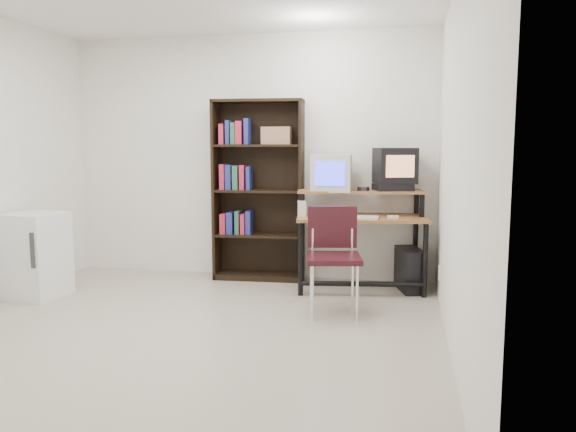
% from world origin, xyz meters
% --- Properties ---
extents(floor, '(4.00, 4.00, 0.01)m').
position_xyz_m(floor, '(0.00, 0.00, -0.01)').
color(floor, '#BBB19B').
rests_on(floor, ground).
extents(back_wall, '(4.00, 0.01, 2.60)m').
position_xyz_m(back_wall, '(0.00, 2.00, 1.30)').
color(back_wall, white).
rests_on(back_wall, floor).
extents(right_wall, '(0.01, 4.00, 2.60)m').
position_xyz_m(right_wall, '(2.00, 0.00, 1.30)').
color(right_wall, white).
rests_on(right_wall, floor).
extents(computer_desk, '(1.33, 0.81, 0.98)m').
position_xyz_m(computer_desk, '(1.25, 1.62, 0.69)').
color(computer_desk, '#9A5F32').
rests_on(computer_desk, floor).
extents(crt_monitor, '(0.40, 0.41, 0.37)m').
position_xyz_m(crt_monitor, '(0.95, 1.68, 1.15)').
color(crt_monitor, beige).
rests_on(crt_monitor, computer_desk).
extents(vcr, '(0.43, 0.37, 0.08)m').
position_xyz_m(vcr, '(1.55, 1.76, 1.01)').
color(vcr, black).
rests_on(vcr, computer_desk).
extents(crt_tv, '(0.47, 0.46, 0.35)m').
position_xyz_m(crt_tv, '(1.56, 1.81, 1.23)').
color(crt_tv, black).
rests_on(crt_tv, vcr).
extents(cd_spindle, '(0.13, 0.13, 0.05)m').
position_xyz_m(cd_spindle, '(1.26, 1.67, 0.99)').
color(cd_spindle, '#26262B').
rests_on(cd_spindle, computer_desk).
extents(keyboard, '(0.47, 0.22, 0.03)m').
position_xyz_m(keyboard, '(1.19, 1.43, 0.74)').
color(keyboard, beige).
rests_on(keyboard, computer_desk).
extents(mousepad, '(0.22, 0.18, 0.01)m').
position_xyz_m(mousepad, '(1.57, 1.55, 0.72)').
color(mousepad, black).
rests_on(mousepad, computer_desk).
extents(mouse, '(0.11, 0.08, 0.03)m').
position_xyz_m(mouse, '(1.56, 1.53, 0.74)').
color(mouse, white).
rests_on(mouse, mousepad).
extents(desk_speaker, '(0.10, 0.09, 0.17)m').
position_xyz_m(desk_speaker, '(0.68, 1.48, 0.80)').
color(desk_speaker, beige).
rests_on(desk_speaker, computer_desk).
extents(pc_tower, '(0.32, 0.49, 0.42)m').
position_xyz_m(pc_tower, '(1.73, 1.65, 0.21)').
color(pc_tower, black).
rests_on(pc_tower, floor).
extents(school_chair, '(0.53, 0.53, 0.90)m').
position_xyz_m(school_chair, '(1.08, 0.79, 0.56)').
color(school_chair, black).
rests_on(school_chair, floor).
extents(bookshelf, '(0.97, 0.38, 1.90)m').
position_xyz_m(bookshelf, '(0.14, 1.86, 0.97)').
color(bookshelf, black).
rests_on(bookshelf, floor).
extents(mini_fridge, '(0.52, 0.53, 0.80)m').
position_xyz_m(mini_fridge, '(-1.72, 0.69, 0.40)').
color(mini_fridge, white).
rests_on(mini_fridge, floor).
extents(wall_outlet, '(0.02, 0.08, 0.12)m').
position_xyz_m(wall_outlet, '(1.99, 1.15, 0.30)').
color(wall_outlet, beige).
rests_on(wall_outlet, right_wall).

